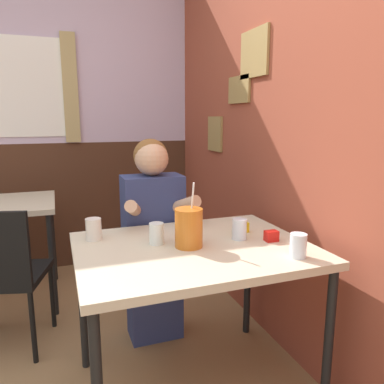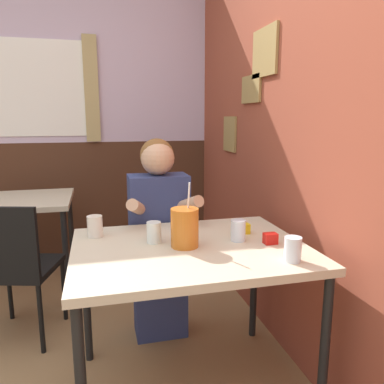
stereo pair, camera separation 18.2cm
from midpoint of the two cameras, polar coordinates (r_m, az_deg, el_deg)
brick_wall_right at (r=2.55m, az=5.74°, el=12.09°), size 0.08×4.21×2.70m
back_wall at (r=3.43m, az=-22.34°, el=11.20°), size 5.35×0.09×2.70m
main_table at (r=1.74m, az=-2.77°, el=-10.28°), size 1.05×0.80×0.74m
background_table at (r=2.94m, az=-27.92°, el=-3.31°), size 0.63×0.67×0.74m
chair_near_window at (r=2.36m, az=-29.12°, el=-10.40°), size 0.49×0.49×0.85m
person_seated at (r=2.22m, az=-8.28°, el=-7.00°), size 0.42×0.40×1.20m
cocktail_pitcher at (r=1.68m, az=-3.62°, el=-5.51°), size 0.12×0.12×0.29m
glass_near_pitcher at (r=1.60m, az=12.75°, el=-8.02°), size 0.07×0.07×0.10m
glass_center at (r=1.74m, az=-8.45°, el=-6.32°), size 0.07×0.07×0.10m
glass_far_side at (r=1.86m, az=-17.52°, el=-5.47°), size 0.07×0.07×0.10m
glass_by_brick at (r=1.79m, az=4.35°, el=-5.69°), size 0.07×0.07×0.10m
condiment_ketchup at (r=1.79m, az=9.16°, el=-6.68°), size 0.06×0.04×0.05m
condiment_mustard at (r=1.91m, az=4.94°, el=-5.41°), size 0.06×0.04×0.05m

